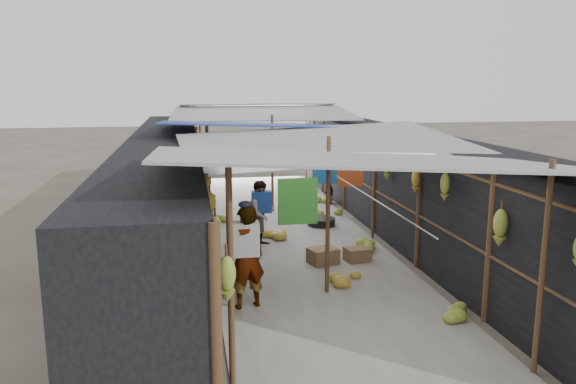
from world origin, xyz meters
TOP-DOWN VIEW (x-y plane):
  - aisle_slab at (0.00, 6.50)m, footprint 3.60×16.00m
  - stall_left at (-2.70, 6.50)m, footprint 1.40×15.00m
  - stall_right at (2.70, 6.50)m, footprint 1.40×15.00m
  - crate_near at (0.29, 4.46)m, footprint 0.62×0.55m
  - crate_mid at (0.98, 4.49)m, footprint 0.52×0.44m
  - crate_back at (-0.64, 8.20)m, footprint 0.50×0.43m
  - black_basin at (0.94, 7.29)m, footprint 0.67×0.67m
  - vendor_elderly at (-1.38, 2.60)m, footprint 0.68×0.54m
  - shopper_blue at (-0.71, 5.87)m, footprint 0.87×0.83m
  - vendor_seated at (1.70, 9.58)m, footprint 0.36×0.54m
  - market_canopy at (0.03, 6.82)m, footprint 5.62×15.20m
  - hanging_bananas at (-0.12, 6.49)m, footprint 3.96×14.02m
  - floor_bananas at (0.11, 6.47)m, footprint 3.90×9.67m

SIDE VIEW (x-z plane):
  - aisle_slab at x=0.00m, z-range 0.00..0.02m
  - black_basin at x=0.94m, z-range 0.00..0.20m
  - crate_mid at x=0.98m, z-range 0.00..0.28m
  - floor_bananas at x=0.11m, z-range -0.02..0.31m
  - crate_back at x=-0.64m, z-range 0.00..0.29m
  - crate_near at x=0.29m, z-range 0.00..0.32m
  - vendor_seated at x=1.70m, z-range 0.00..0.77m
  - shopper_blue at x=-0.71m, z-range 0.00..1.42m
  - vendor_elderly at x=-1.38m, z-range 0.00..1.63m
  - stall_left at x=-2.70m, z-range 0.00..2.30m
  - stall_right at x=2.70m, z-range 0.00..2.30m
  - hanging_bananas at x=-0.12m, z-range 1.28..2.05m
  - market_canopy at x=0.03m, z-range 1.03..3.80m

